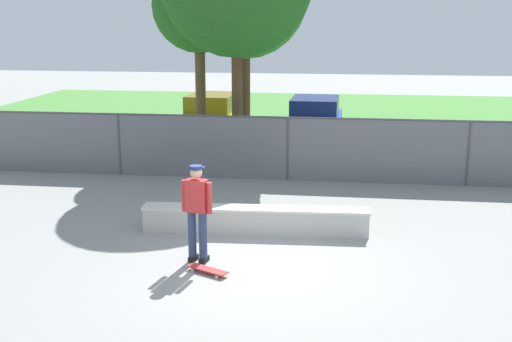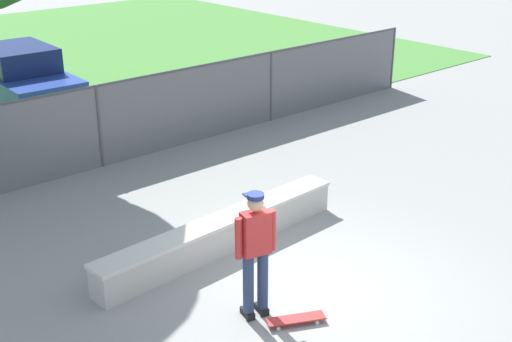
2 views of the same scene
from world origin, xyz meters
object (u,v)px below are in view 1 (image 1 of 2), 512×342
Objects in this scene: concrete_ledge at (255,220)px; car_blue at (314,121)px; skateboarder at (197,209)px; skateboard at (208,270)px; tree_near_left at (199,7)px; car_yellow at (211,117)px.

concrete_ledge is 9.67m from car_blue.
skateboarder is 2.29× the size of skateboard.
car_blue is (3.48, 2.63, -3.86)m from tree_near_left.
car_blue is (0.81, 9.62, 0.56)m from concrete_ledge.
concrete_ledge is 5.92× the size of skateboard.
tree_near_left is at bearing 101.80° from skateboarder.
car_blue is at bearing 81.79° from skateboarder.
car_yellow is at bearing 100.23° from skateboarder.
skateboarder is 0.43× the size of car_yellow.
skateboarder is (-0.83, -1.78, 0.75)m from concrete_ledge.
skateboarder is 1.12m from skateboard.
skateboarder is at bearing -79.77° from car_yellow.
car_blue is (3.80, -0.52, 0.00)m from car_yellow.
concrete_ledge is 1.12× the size of car_blue.
concrete_ledge is at bearing -69.15° from tree_near_left.
car_blue is (1.65, 11.41, -0.19)m from skateboarder.
car_yellow is at bearing 95.78° from tree_near_left.
tree_near_left reaches higher than skateboard.
skateboard is at bearing -77.15° from tree_near_left.
car_blue is at bearing 37.12° from tree_near_left.
concrete_ledge is at bearing 65.01° from skateboarder.
skateboarder reaches higher than car_blue.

